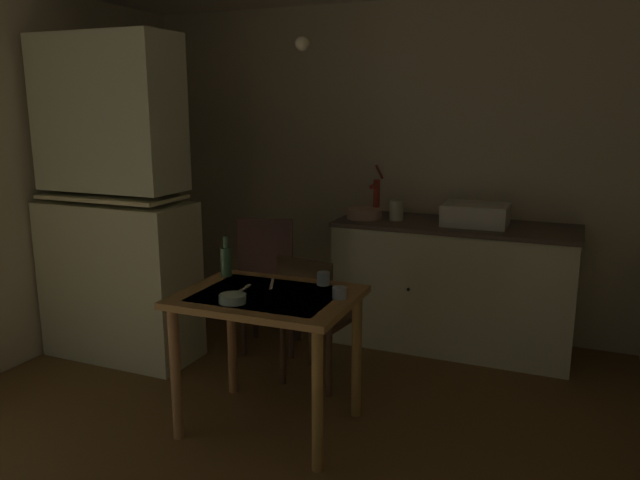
{
  "coord_description": "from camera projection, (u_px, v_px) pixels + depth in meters",
  "views": [
    {
      "loc": [
        1.47,
        -2.89,
        1.75
      ],
      "look_at": [
        0.14,
        0.26,
        0.99
      ],
      "focal_mm": 34.74,
      "sensor_mm": 36.0,
      "label": 1
    }
  ],
  "objects": [
    {
      "name": "chair_far_side",
      "position": [
        314.0,
        315.0,
        3.86
      ],
      "size": [
        0.45,
        0.45,
        0.84
      ],
      "color": "#4B3523",
      "rests_on": "ground"
    },
    {
      "name": "serving_bowl_wide",
      "position": [
        233.0,
        299.0,
        3.11
      ],
      "size": [
        0.14,
        0.14,
        0.04
      ],
      "primitive_type": "cylinder",
      "color": "#ADD1C1",
      "rests_on": "dining_table"
    },
    {
      "name": "pendant_bulb",
      "position": [
        302.0,
        44.0,
        3.44
      ],
      "size": [
        0.08,
        0.08,
        0.08
      ],
      "primitive_type": "sphere",
      "color": "#F9EFCC"
    },
    {
      "name": "stoneware_crock",
      "position": [
        396.0,
        210.0,
        4.5
      ],
      "size": [
        0.1,
        0.1,
        0.15
      ],
      "primitive_type": "cylinder",
      "color": "beige",
      "rests_on": "counter_cabinet"
    },
    {
      "name": "counter_cabinet",
      "position": [
        453.0,
        285.0,
        4.48
      ],
      "size": [
        1.69,
        0.64,
        0.91
      ],
      "color": "beige",
      "rests_on": "ground"
    },
    {
      "name": "wall_back",
      "position": [
        380.0,
        168.0,
        4.9
      ],
      "size": [
        4.02,
        0.1,
        2.49
      ],
      "primitive_type": "cube",
      "color": "beige",
      "rests_on": "ground"
    },
    {
      "name": "dining_table",
      "position": [
        268.0,
        316.0,
        3.29
      ],
      "size": [
        0.93,
        0.72,
        0.76
      ],
      "color": "#9D7340",
      "rests_on": "ground"
    },
    {
      "name": "mug_dark",
      "position": [
        323.0,
        279.0,
        3.42
      ],
      "size": [
        0.07,
        0.07,
        0.07
      ],
      "primitive_type": "cylinder",
      "color": "#9EB2C6",
      "rests_on": "dining_table"
    },
    {
      "name": "hand_pump",
      "position": [
        376.0,
        194.0,
        4.61
      ],
      "size": [
        0.05,
        0.27,
        0.39
      ],
      "color": "maroon",
      "rests_on": "counter_cabinet"
    },
    {
      "name": "glass_bottle",
      "position": [
        226.0,
        260.0,
        3.59
      ],
      "size": [
        0.06,
        0.06,
        0.24
      ],
      "color": "#4C7F56",
      "rests_on": "dining_table"
    },
    {
      "name": "ground_plane",
      "position": [
        280.0,
        416.0,
        3.54
      ],
      "size": [
        4.92,
        4.92,
        0.0
      ],
      "primitive_type": "plane",
      "color": "brown"
    },
    {
      "name": "table_knife",
      "position": [
        272.0,
        284.0,
        3.44
      ],
      "size": [
        0.1,
        0.2,
        0.0
      ],
      "primitive_type": "cube",
      "rotation": [
        0.0,
        0.0,
        1.98
      ],
      "color": "silver",
      "rests_on": "dining_table"
    },
    {
      "name": "mixing_bowl_counter",
      "position": [
        364.0,
        213.0,
        4.58
      ],
      "size": [
        0.26,
        0.26,
        0.07
      ],
      "primitive_type": "cylinder",
      "color": "tan",
      "rests_on": "counter_cabinet"
    },
    {
      "name": "chair_by_counter",
      "position": [
        269.0,
        283.0,
        4.35
      ],
      "size": [
        0.49,
        0.49,
        0.99
      ],
      "color": "#492F29",
      "rests_on": "ground"
    },
    {
      "name": "hutch_cabinet",
      "position": [
        116.0,
        213.0,
        4.19
      ],
      "size": [
        1.05,
        0.48,
        2.19
      ],
      "color": "beige",
      "rests_on": "ground"
    },
    {
      "name": "wall_left",
      "position": [
        1.0,
        182.0,
        4.03
      ],
      "size": [
        0.1,
        3.63,
        2.49
      ],
      "primitive_type": "cube",
      "color": "beige",
      "rests_on": "ground"
    },
    {
      "name": "teaspoon_near_bowl",
      "position": [
        245.0,
        288.0,
        3.36
      ],
      "size": [
        0.04,
        0.14,
        0.0
      ],
      "primitive_type": "cube",
      "rotation": [
        0.0,
        0.0,
        1.71
      ],
      "color": "beige",
      "rests_on": "dining_table"
    },
    {
      "name": "mug_tall",
      "position": [
        339.0,
        293.0,
        3.18
      ],
      "size": [
        0.07,
        0.07,
        0.06
      ],
      "primitive_type": "cylinder",
      "color": "#9EB2C6",
      "rests_on": "dining_table"
    },
    {
      "name": "sink_basin",
      "position": [
        476.0,
        214.0,
        4.31
      ],
      "size": [
        0.44,
        0.34,
        0.15
      ],
      "color": "silver",
      "rests_on": "counter_cabinet"
    }
  ]
}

